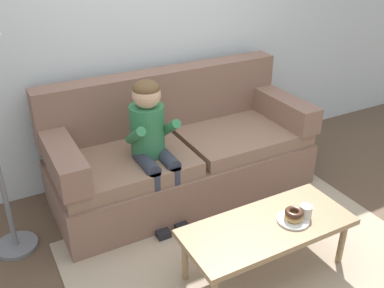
{
  "coord_description": "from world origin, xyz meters",
  "views": [
    {
      "loc": [
        -1.42,
        -2.0,
        2.11
      ],
      "look_at": [
        -0.1,
        0.45,
        0.65
      ],
      "focal_mm": 40.16,
      "sensor_mm": 36.0,
      "label": 1
    }
  ],
  "objects_px": {
    "mug": "(306,212)",
    "toy_controller": "(309,216)",
    "couch": "(180,153)",
    "person_child": "(152,138)",
    "coffee_table": "(267,230)",
    "donut": "(293,217)"
  },
  "relations": [
    {
      "from": "mug",
      "to": "toy_controller",
      "type": "xyz_separation_m",
      "value": [
        0.4,
        0.35,
        -0.41
      ]
    },
    {
      "from": "couch",
      "to": "mug",
      "type": "height_order",
      "value": "couch"
    },
    {
      "from": "toy_controller",
      "to": "mug",
      "type": "bearing_deg",
      "value": -148.61
    },
    {
      "from": "donut",
      "to": "toy_controller",
      "type": "xyz_separation_m",
      "value": [
        0.5,
        0.34,
        -0.4
      ]
    },
    {
      "from": "mug",
      "to": "toy_controller",
      "type": "height_order",
      "value": "mug"
    },
    {
      "from": "donut",
      "to": "toy_controller",
      "type": "bearing_deg",
      "value": 34.23
    },
    {
      "from": "person_child",
      "to": "mug",
      "type": "relative_size",
      "value": 12.24
    },
    {
      "from": "coffee_table",
      "to": "toy_controller",
      "type": "relative_size",
      "value": 4.98
    },
    {
      "from": "coffee_table",
      "to": "person_child",
      "type": "height_order",
      "value": "person_child"
    },
    {
      "from": "mug",
      "to": "couch",
      "type": "bearing_deg",
      "value": 103.34
    },
    {
      "from": "couch",
      "to": "donut",
      "type": "relative_size",
      "value": 18.04
    },
    {
      "from": "couch",
      "to": "coffee_table",
      "type": "distance_m",
      "value": 1.17
    },
    {
      "from": "mug",
      "to": "toy_controller",
      "type": "bearing_deg",
      "value": 40.64
    },
    {
      "from": "mug",
      "to": "person_child",
      "type": "bearing_deg",
      "value": 121.97
    },
    {
      "from": "person_child",
      "to": "mug",
      "type": "height_order",
      "value": "person_child"
    },
    {
      "from": "person_child",
      "to": "mug",
      "type": "bearing_deg",
      "value": -58.03
    },
    {
      "from": "coffee_table",
      "to": "mug",
      "type": "bearing_deg",
      "value": -12.02
    },
    {
      "from": "donut",
      "to": "mug",
      "type": "height_order",
      "value": "mug"
    },
    {
      "from": "couch",
      "to": "mug",
      "type": "bearing_deg",
      "value": -76.66
    },
    {
      "from": "couch",
      "to": "toy_controller",
      "type": "height_order",
      "value": "couch"
    },
    {
      "from": "couch",
      "to": "person_child",
      "type": "relative_size",
      "value": 1.96
    },
    {
      "from": "couch",
      "to": "toy_controller",
      "type": "xyz_separation_m",
      "value": [
        0.69,
        -0.88,
        -0.33
      ]
    }
  ]
}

